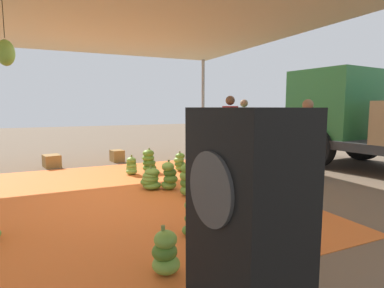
{
  "coord_description": "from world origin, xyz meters",
  "views": [
    {
      "loc": [
        5.06,
        -1.15,
        1.48
      ],
      "look_at": [
        -0.41,
        1.36,
        0.76
      ],
      "focal_mm": 29.32,
      "sensor_mm": 36.0,
      "label": 1
    }
  ],
  "objects_px": {
    "speaker_stack": "(246,248)",
    "banana_bunch_7": "(169,177)",
    "banana_bunch_3": "(131,166)",
    "crate_1": "(52,161)",
    "banana_bunch_0": "(187,181)",
    "worker_0": "(244,124)",
    "banana_bunch_6": "(149,161)",
    "worker_2": "(230,125)",
    "banana_bunch_8": "(180,163)",
    "banana_bunch_4": "(151,179)",
    "worker_1": "(307,133)",
    "crate_0": "(117,156)",
    "banana_bunch_5": "(192,219)",
    "banana_bunch_2": "(165,253)"
  },
  "relations": [
    {
      "from": "banana_bunch_0",
      "to": "worker_0",
      "type": "height_order",
      "value": "worker_0"
    },
    {
      "from": "worker_2",
      "to": "banana_bunch_2",
      "type": "bearing_deg",
      "value": -37.47
    },
    {
      "from": "banana_bunch_6",
      "to": "banana_bunch_0",
      "type": "bearing_deg",
      "value": 0.11
    },
    {
      "from": "banana_bunch_0",
      "to": "worker_1",
      "type": "height_order",
      "value": "worker_1"
    },
    {
      "from": "banana_bunch_5",
      "to": "banana_bunch_7",
      "type": "distance_m",
      "value": 2.05
    },
    {
      "from": "banana_bunch_5",
      "to": "banana_bunch_8",
      "type": "relative_size",
      "value": 1.05
    },
    {
      "from": "banana_bunch_3",
      "to": "worker_2",
      "type": "relative_size",
      "value": 0.25
    },
    {
      "from": "banana_bunch_2",
      "to": "worker_0",
      "type": "xyz_separation_m",
      "value": [
        -5.06,
        4.22,
        0.79
      ]
    },
    {
      "from": "banana_bunch_3",
      "to": "banana_bunch_5",
      "type": "height_order",
      "value": "banana_bunch_5"
    },
    {
      "from": "banana_bunch_8",
      "to": "worker_2",
      "type": "xyz_separation_m",
      "value": [
        -0.18,
        1.43,
        0.82
      ]
    },
    {
      "from": "banana_bunch_2",
      "to": "banana_bunch_7",
      "type": "xyz_separation_m",
      "value": [
        -2.63,
        1.03,
        0.05
      ]
    },
    {
      "from": "worker_0",
      "to": "banana_bunch_2",
      "type": "bearing_deg",
      "value": -39.82
    },
    {
      "from": "banana_bunch_4",
      "to": "worker_2",
      "type": "relative_size",
      "value": 0.26
    },
    {
      "from": "speaker_stack",
      "to": "worker_1",
      "type": "bearing_deg",
      "value": 131.99
    },
    {
      "from": "worker_2",
      "to": "crate_0",
      "type": "distance_m",
      "value": 3.16
    },
    {
      "from": "banana_bunch_0",
      "to": "banana_bunch_6",
      "type": "bearing_deg",
      "value": -179.89
    },
    {
      "from": "banana_bunch_0",
      "to": "worker_0",
      "type": "bearing_deg",
      "value": 133.45
    },
    {
      "from": "worker_1",
      "to": "banana_bunch_7",
      "type": "bearing_deg",
      "value": -98.53
    },
    {
      "from": "banana_bunch_6",
      "to": "banana_bunch_3",
      "type": "bearing_deg",
      "value": -73.77
    },
    {
      "from": "banana_bunch_3",
      "to": "crate_1",
      "type": "bearing_deg",
      "value": -136.73
    },
    {
      "from": "banana_bunch_6",
      "to": "worker_2",
      "type": "xyz_separation_m",
      "value": [
        0.06,
        2.1,
        0.78
      ]
    },
    {
      "from": "banana_bunch_6",
      "to": "banana_bunch_2",
      "type": "bearing_deg",
      "value": -15.05
    },
    {
      "from": "banana_bunch_8",
      "to": "banana_bunch_0",
      "type": "bearing_deg",
      "value": -19.2
    },
    {
      "from": "banana_bunch_6",
      "to": "banana_bunch_7",
      "type": "relative_size",
      "value": 0.99
    },
    {
      "from": "banana_bunch_0",
      "to": "banana_bunch_4",
      "type": "bearing_deg",
      "value": -146.57
    },
    {
      "from": "banana_bunch_5",
      "to": "banana_bunch_7",
      "type": "relative_size",
      "value": 0.89
    },
    {
      "from": "banana_bunch_8",
      "to": "worker_1",
      "type": "bearing_deg",
      "value": 46.63
    },
    {
      "from": "banana_bunch_4",
      "to": "worker_1",
      "type": "bearing_deg",
      "value": 78.92
    },
    {
      "from": "banana_bunch_6",
      "to": "crate_0",
      "type": "height_order",
      "value": "banana_bunch_6"
    },
    {
      "from": "worker_2",
      "to": "crate_0",
      "type": "height_order",
      "value": "worker_2"
    },
    {
      "from": "banana_bunch_7",
      "to": "banana_bunch_8",
      "type": "height_order",
      "value": "banana_bunch_7"
    },
    {
      "from": "banana_bunch_6",
      "to": "banana_bunch_7",
      "type": "distance_m",
      "value": 1.69
    },
    {
      "from": "banana_bunch_6",
      "to": "worker_0",
      "type": "distance_m",
      "value": 3.23
    },
    {
      "from": "banana_bunch_3",
      "to": "crate_1",
      "type": "relative_size",
      "value": 0.96
    },
    {
      "from": "banana_bunch_4",
      "to": "worker_2",
      "type": "distance_m",
      "value": 3.03
    },
    {
      "from": "worker_1",
      "to": "crate_1",
      "type": "height_order",
      "value": "worker_1"
    },
    {
      "from": "banana_bunch_6",
      "to": "banana_bunch_8",
      "type": "xyz_separation_m",
      "value": [
        0.24,
        0.67,
        -0.04
      ]
    },
    {
      "from": "banana_bunch_3",
      "to": "banana_bunch_8",
      "type": "distance_m",
      "value": 1.11
    },
    {
      "from": "banana_bunch_0",
      "to": "banana_bunch_6",
      "type": "xyz_separation_m",
      "value": [
        -2.15,
        -0.0,
        -0.02
      ]
    },
    {
      "from": "speaker_stack",
      "to": "banana_bunch_7",
      "type": "bearing_deg",
      "value": 165.37
    },
    {
      "from": "banana_bunch_0",
      "to": "banana_bunch_3",
      "type": "height_order",
      "value": "banana_bunch_0"
    },
    {
      "from": "worker_1",
      "to": "worker_2",
      "type": "xyz_separation_m",
      "value": [
        -2.04,
        -0.54,
        0.07
      ]
    },
    {
      "from": "speaker_stack",
      "to": "banana_bunch_3",
      "type": "bearing_deg",
      "value": 172.64
    },
    {
      "from": "banana_bunch_3",
      "to": "speaker_stack",
      "type": "xyz_separation_m",
      "value": [
        5.37,
        -0.69,
        0.55
      ]
    },
    {
      "from": "banana_bunch_3",
      "to": "worker_1",
      "type": "xyz_separation_m",
      "value": [
        1.98,
        3.08,
        0.76
      ]
    },
    {
      "from": "banana_bunch_4",
      "to": "speaker_stack",
      "type": "distance_m",
      "value": 4.09
    },
    {
      "from": "banana_bunch_6",
      "to": "worker_0",
      "type": "bearing_deg",
      "value": 103.58
    },
    {
      "from": "banana_bunch_6",
      "to": "worker_2",
      "type": "distance_m",
      "value": 2.24
    },
    {
      "from": "worker_2",
      "to": "crate_1",
      "type": "bearing_deg",
      "value": -111.36
    },
    {
      "from": "banana_bunch_8",
      "to": "crate_1",
      "type": "height_order",
      "value": "banana_bunch_8"
    }
  ]
}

